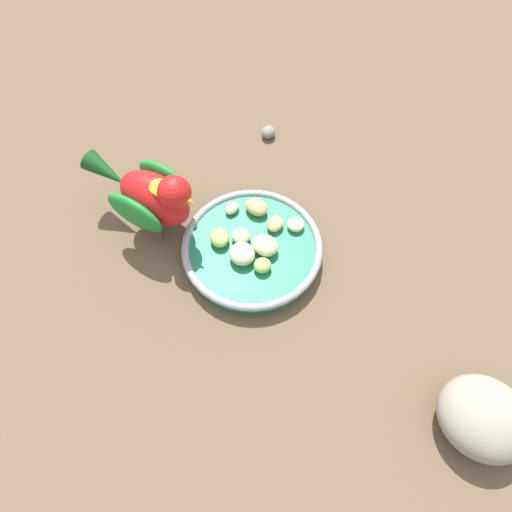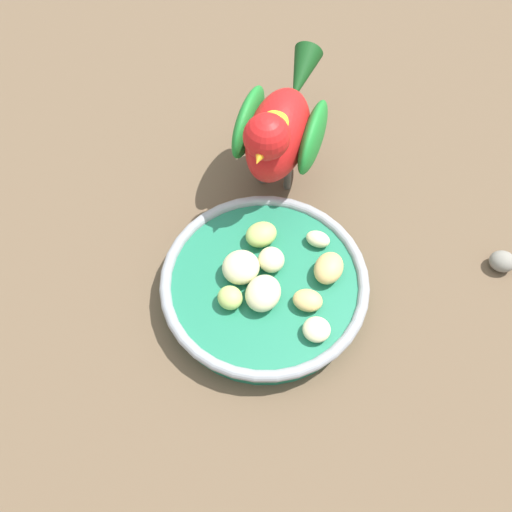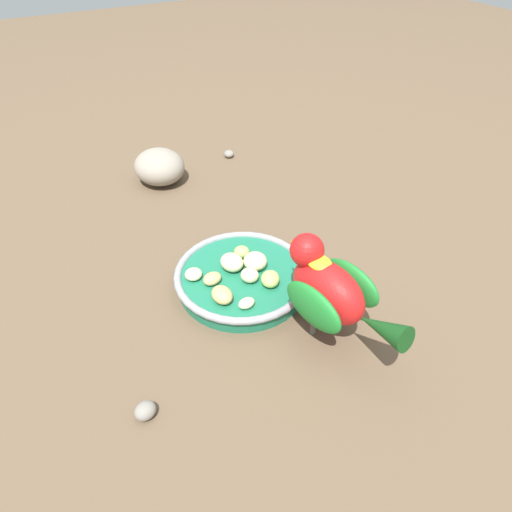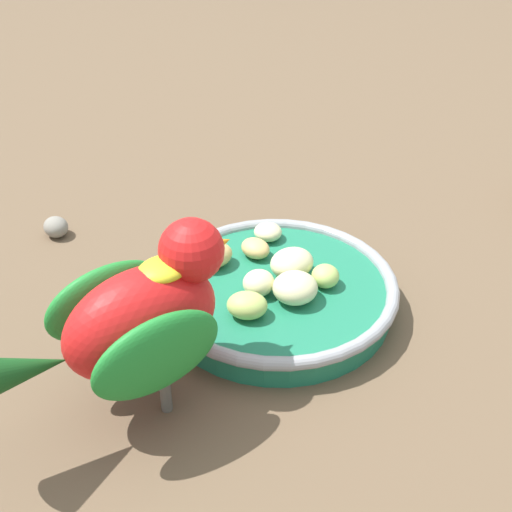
{
  "view_description": "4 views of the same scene",
  "coord_description": "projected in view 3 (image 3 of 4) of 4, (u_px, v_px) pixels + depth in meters",
  "views": [
    {
      "loc": [
        0.25,
        0.2,
        0.56
      ],
      "look_at": [
        0.03,
        0.0,
        0.05
      ],
      "focal_mm": 30.77,
      "sensor_mm": 36.0,
      "label": 1
    },
    {
      "loc": [
        -0.11,
        0.22,
        0.52
      ],
      "look_at": [
        0.02,
        -0.04,
        0.04
      ],
      "focal_mm": 41.09,
      "sensor_mm": 36.0,
      "label": 2
    },
    {
      "loc": [
        -0.22,
        -0.48,
        0.48
      ],
      "look_at": [
        0.03,
        -0.02,
        0.05
      ],
      "focal_mm": 32.3,
      "sensor_mm": 36.0,
      "label": 3
    },
    {
      "loc": [
        0.42,
        -0.25,
        0.37
      ],
      "look_at": [
        -0.0,
        -0.04,
        0.05
      ],
      "focal_mm": 48.75,
      "sensor_mm": 36.0,
      "label": 4
    }
  ],
  "objects": [
    {
      "name": "pebble_1",
      "position": [
        229.0,
        154.0,
        1.02
      ],
      "size": [
        0.03,
        0.03,
        0.01
      ],
      "primitive_type": "ellipsoid",
      "rotation": [
        0.0,
        0.0,
        4.2
      ],
      "color": "gray",
      "rests_on": "ground_plane"
    },
    {
      "name": "pebble_0",
      "position": [
        145.0,
        411.0,
        0.52
      ],
      "size": [
        0.03,
        0.03,
        0.02
      ],
      "primitive_type": "ellipsoid",
      "rotation": [
        0.0,
        0.0,
        0.29
      ],
      "color": "gray",
      "rests_on": "ground_plane"
    },
    {
      "name": "feeding_bowl",
      "position": [
        242.0,
        277.0,
        0.69
      ],
      "size": [
        0.2,
        0.2,
        0.03
      ],
      "color": "#1E7251",
      "rests_on": "ground_plane"
    },
    {
      "name": "apple_piece_6",
      "position": [
        270.0,
        279.0,
        0.66
      ],
      "size": [
        0.04,
        0.04,
        0.02
      ],
      "primitive_type": "ellipsoid",
      "rotation": [
        0.0,
        0.0,
        4.13
      ],
      "color": "#B2CC66",
      "rests_on": "feeding_bowl"
    },
    {
      "name": "rock_large",
      "position": [
        159.0,
        167.0,
        0.92
      ],
      "size": [
        0.12,
        0.12,
        0.07
      ],
      "primitive_type": "ellipsoid",
      "rotation": [
        0.0,
        0.0,
        1.81
      ],
      "color": "gray",
      "rests_on": "ground_plane"
    },
    {
      "name": "apple_piece_5",
      "position": [
        212.0,
        279.0,
        0.66
      ],
      "size": [
        0.03,
        0.03,
        0.02
      ],
      "primitive_type": "ellipsoid",
      "rotation": [
        0.0,
        0.0,
        0.26
      ],
      "color": "tan",
      "rests_on": "feeding_bowl"
    },
    {
      "name": "parrot",
      "position": [
        330.0,
        290.0,
        0.58
      ],
      "size": [
        0.1,
        0.2,
        0.14
      ],
      "rotation": [
        0.0,
        0.0,
        1.75
      ],
      "color": "#59544C",
      "rests_on": "ground_plane"
    },
    {
      "name": "apple_piece_2",
      "position": [
        250.0,
        275.0,
        0.66
      ],
      "size": [
        0.04,
        0.04,
        0.02
      ],
      "primitive_type": "ellipsoid",
      "rotation": [
        0.0,
        0.0,
        5.31
      ],
      "color": "beige",
      "rests_on": "feeding_bowl"
    },
    {
      "name": "apple_piece_8",
      "position": [
        247.0,
        303.0,
        0.63
      ],
      "size": [
        0.03,
        0.02,
        0.01
      ],
      "primitive_type": "ellipsoid",
      "rotation": [
        0.0,
        0.0,
        3.24
      ],
      "color": "beige",
      "rests_on": "feeding_bowl"
    },
    {
      "name": "apple_piece_7",
      "position": [
        222.0,
        295.0,
        0.63
      ],
      "size": [
        0.03,
        0.04,
        0.02
      ],
      "primitive_type": "ellipsoid",
      "rotation": [
        0.0,
        0.0,
        4.78
      ],
      "color": "tan",
      "rests_on": "feeding_bowl"
    },
    {
      "name": "apple_piece_4",
      "position": [
        193.0,
        273.0,
        0.67
      ],
      "size": [
        0.03,
        0.03,
        0.01
      ],
      "primitive_type": "ellipsoid",
      "rotation": [
        0.0,
        0.0,
        0.52
      ],
      "color": "beige",
      "rests_on": "feeding_bowl"
    },
    {
      "name": "apple_piece_3",
      "position": [
        255.0,
        261.0,
        0.69
      ],
      "size": [
        0.04,
        0.04,
        0.02
      ],
      "primitive_type": "ellipsoid",
      "rotation": [
        0.0,
        0.0,
        1.34
      ],
      "color": "beige",
      "rests_on": "feeding_bowl"
    },
    {
      "name": "apple_piece_0",
      "position": [
        231.0,
        262.0,
        0.68
      ],
      "size": [
        0.04,
        0.04,
        0.02
      ],
      "primitive_type": "ellipsoid",
      "rotation": [
        0.0,
        0.0,
        1.67
      ],
      "color": "beige",
      "rests_on": "feeding_bowl"
    },
    {
      "name": "ground_plane",
      "position": [
        230.0,
        277.0,
        0.71
      ],
      "size": [
        4.0,
        4.0,
        0.0
      ],
      "primitive_type": "plane",
      "color": "brown"
    },
    {
      "name": "apple_piece_1",
      "position": [
        242.0,
        252.0,
        0.71
      ],
      "size": [
        0.03,
        0.03,
        0.02
      ],
      "primitive_type": "ellipsoid",
      "rotation": [
        0.0,
        0.0,
        5.83
      ],
      "color": "#B2CC66",
      "rests_on": "feeding_bowl"
    }
  ]
}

